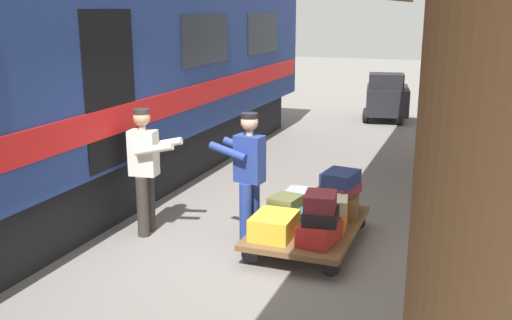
% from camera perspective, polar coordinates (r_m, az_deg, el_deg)
% --- Properties ---
extents(ground_plane, '(60.00, 60.00, 0.00)m').
position_cam_1_polar(ground_plane, '(7.26, 1.68, -9.46)').
color(ground_plane, slate).
extents(train_car, '(3.02, 16.18, 4.00)m').
position_cam_1_polar(train_car, '(8.62, -22.36, 7.52)').
color(train_car, navy).
rests_on(train_car, ground_plane).
extents(luggage_cart, '(1.23, 1.95, 0.28)m').
position_cam_1_polar(luggage_cart, '(7.55, 5.10, -6.55)').
color(luggage_cart, brown).
rests_on(luggage_cart, ground_plane).
extents(suitcase_red_plastic, '(0.44, 0.62, 0.25)m').
position_cam_1_polar(suitcase_red_plastic, '(6.94, 6.14, -7.04)').
color(suitcase_red_plastic, '#AD231E').
rests_on(suitcase_red_plastic, luggage_cart).
extents(suitcase_yellow_case, '(0.48, 0.61, 0.28)m').
position_cam_1_polar(suitcase_yellow_case, '(7.08, 1.79, -6.39)').
color(suitcase_yellow_case, gold).
rests_on(suitcase_yellow_case, luggage_cart).
extents(suitcase_gray_aluminum, '(0.40, 0.52, 0.25)m').
position_cam_1_polar(suitcase_gray_aluminum, '(8.05, 4.27, -3.90)').
color(suitcase_gray_aluminum, '#9EA0A5').
rests_on(suitcase_gray_aluminum, luggage_cart).
extents(suitcase_brown_leather, '(0.56, 0.67, 0.27)m').
position_cam_1_polar(suitcase_brown_leather, '(7.92, 8.11, -4.24)').
color(suitcase_brown_leather, brown).
rests_on(suitcase_brown_leather, luggage_cart).
extents(suitcase_teal_softside, '(0.48, 0.60, 0.19)m').
position_cam_1_polar(suitcase_teal_softside, '(7.58, 3.11, -5.34)').
color(suitcase_teal_softside, '#1E666B').
rests_on(suitcase_teal_softside, luggage_cart).
extents(suitcase_orange_carryall, '(0.48, 0.64, 0.21)m').
position_cam_1_polar(suitcase_orange_carryall, '(7.44, 7.19, -5.72)').
color(suitcase_orange_carryall, '#CC6B23').
rests_on(suitcase_orange_carryall, luggage_cart).
extents(suitcase_burgundy_valise, '(0.51, 0.63, 0.15)m').
position_cam_1_polar(suitcase_burgundy_valise, '(7.83, 8.17, -2.83)').
color(suitcase_burgundy_valise, maroon).
rests_on(suitcase_burgundy_valise, suitcase_brown_leather).
extents(suitcase_olive_duffel, '(0.40, 0.44, 0.15)m').
position_cam_1_polar(suitcase_olive_duffel, '(7.53, 2.89, -4.10)').
color(suitcase_olive_duffel, brown).
rests_on(suitcase_olive_duffel, suitcase_teal_softside).
extents(suitcase_black_hardshell, '(0.46, 0.53, 0.15)m').
position_cam_1_polar(suitcase_black_hardshell, '(6.90, 6.35, -5.43)').
color(suitcase_black_hardshell, black).
rests_on(suitcase_black_hardshell, suitcase_red_plastic).
extents(suitcase_navy_fabric, '(0.47, 0.56, 0.18)m').
position_cam_1_polar(suitcase_navy_fabric, '(7.76, 8.24, -1.74)').
color(suitcase_navy_fabric, navy).
rests_on(suitcase_navy_fabric, suitcase_burgundy_valise).
extents(suitcase_maroon_trunk, '(0.41, 0.47, 0.20)m').
position_cam_1_polar(suitcase_maroon_trunk, '(6.85, 6.29, -4.04)').
color(suitcase_maroon_trunk, maroon).
rests_on(suitcase_maroon_trunk, suitcase_black_hardshell).
extents(suitcase_cream_canvas, '(0.47, 0.46, 0.17)m').
position_cam_1_polar(suitcase_cream_canvas, '(7.38, 7.35, -4.29)').
color(suitcase_cream_canvas, beige).
rests_on(suitcase_cream_canvas, suitcase_orange_carryall).
extents(porter_in_overalls, '(0.71, 0.50, 1.70)m').
position_cam_1_polar(porter_in_overalls, '(7.42, -0.76, -1.32)').
color(porter_in_overalls, navy).
rests_on(porter_in_overalls, ground_plane).
extents(porter_by_door, '(0.70, 0.48, 1.70)m').
position_cam_1_polar(porter_by_door, '(7.84, -10.72, -0.71)').
color(porter_by_door, '#332D28').
rests_on(porter_by_door, ground_plane).
extents(baggage_tug, '(1.36, 1.86, 1.30)m').
position_cam_1_polar(baggage_tug, '(16.29, 12.65, 5.97)').
color(baggage_tug, black).
rests_on(baggage_tug, ground_plane).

